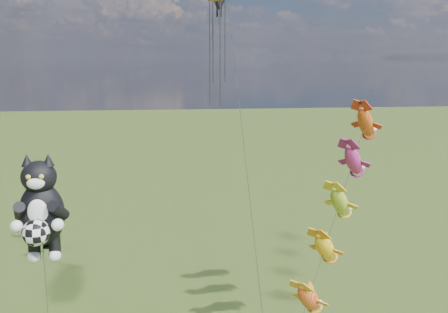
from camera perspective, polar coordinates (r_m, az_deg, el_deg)
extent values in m
cylinder|color=black|center=(30.65, -19.50, -16.30)|extent=(0.70, 2.62, 6.61)
ellipsoid|color=black|center=(30.29, -20.07, -6.17)|extent=(2.91, 2.57, 3.67)
ellipsoid|color=black|center=(29.63, -20.40, -2.21)|extent=(2.29, 2.15, 1.86)
cone|color=black|center=(29.58, -21.61, -0.39)|extent=(0.77, 0.77, 0.69)
cone|color=black|center=(29.30, -19.44, -0.34)|extent=(0.77, 0.77, 0.69)
ellipsoid|color=white|center=(28.97, -20.72, -2.88)|extent=(1.05, 0.68, 0.66)
ellipsoid|color=white|center=(29.39, -20.50, -6.03)|extent=(1.21, 0.68, 1.51)
sphere|color=gold|center=(28.89, -21.47, -2.20)|extent=(0.28, 0.28, 0.28)
sphere|color=gold|center=(28.72, -20.15, -2.18)|extent=(0.28, 0.28, 0.28)
sphere|color=white|center=(29.55, -22.64, -7.38)|extent=(0.69, 0.69, 0.69)
sphere|color=white|center=(29.02, -18.47, -7.42)|extent=(0.69, 0.69, 0.69)
sphere|color=white|center=(31.07, -20.88, -10.61)|extent=(0.73, 0.73, 0.73)
sphere|color=white|center=(30.80, -18.78, -10.65)|extent=(0.73, 0.73, 0.73)
sphere|color=white|center=(29.04, -20.70, -8.15)|extent=(1.48, 1.48, 1.48)
cylinder|color=black|center=(30.25, 12.42, -7.20)|extent=(9.94, 12.36, 15.44)
ellipsoid|color=red|center=(28.53, 9.65, -15.64)|extent=(2.45, 2.72, 2.69)
ellipsoid|color=yellow|center=(29.54, 11.47, -10.16)|extent=(2.45, 2.72, 2.69)
ellipsoid|color=green|center=(30.84, 13.10, -5.07)|extent=(2.45, 2.72, 2.69)
ellipsoid|color=#D83385|center=(32.38, 14.56, -0.43)|extent=(2.45, 2.72, 2.69)
ellipsoid|color=orange|center=(34.13, 15.88, 3.76)|extent=(2.45, 2.72, 2.69)
cylinder|color=black|center=(28.20, 2.09, 2.93)|extent=(0.81, 17.07, 26.16)
cylinder|color=black|center=(33.13, -1.59, 11.68)|extent=(0.08, 0.08, 7.17)
cylinder|color=black|center=(33.20, -0.41, 11.68)|extent=(0.08, 0.08, 7.17)
cylinder|color=black|center=(36.39, -1.24, 15.77)|extent=(0.08, 0.08, 9.63)
cylinder|color=black|center=(36.48, 0.15, 15.76)|extent=(0.08, 0.08, 9.63)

